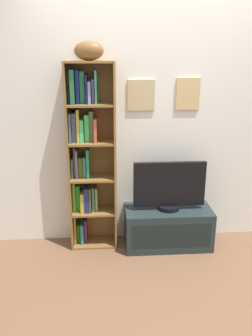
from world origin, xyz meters
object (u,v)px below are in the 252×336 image
Objects in this scene: tv_stand at (168,227)px; television at (169,186)px; football at (89,51)px; bookshelf at (87,155)px.

television reaches higher than tv_stand.
tv_stand is 0.45m from television.
football reaches higher than tv_stand.
tv_stand is (0.76, -0.08, -1.73)m from football.
tv_stand is 1.22× the size of television.
bookshelf is 2.11× the size of tv_stand.
football is 1.89m from tv_stand.
bookshelf is 0.87m from television.
television is (0.80, -0.11, -0.31)m from bookshelf.
tv_stand is at bearing -7.71° from bookshelf.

